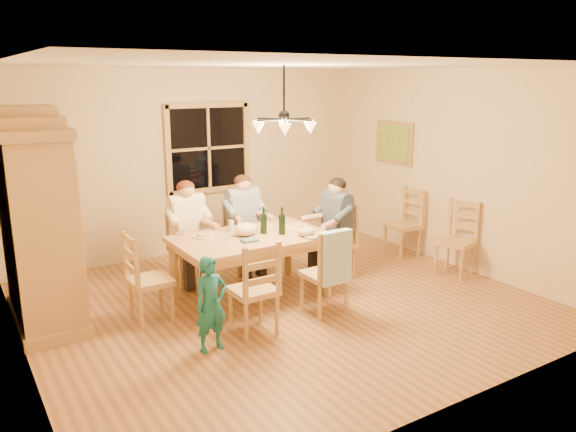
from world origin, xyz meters
TOP-DOWN VIEW (x-y plane):
  - floor at (0.00, 0.00)m, footprint 5.50×5.50m
  - ceiling at (0.00, 0.00)m, footprint 5.50×5.00m
  - wall_back at (0.00, 2.50)m, footprint 5.50×0.02m
  - wall_left at (-2.75, 0.00)m, footprint 0.02×5.00m
  - wall_right at (2.75, 0.00)m, footprint 0.02×5.00m
  - window at (0.20, 2.47)m, footprint 1.30×0.06m
  - painting at (2.71, 1.20)m, footprint 0.06×0.78m
  - chandelier at (-0.00, 0.00)m, footprint 0.77×0.68m
  - armoire at (-2.42, 0.96)m, footprint 0.66×1.40m
  - dining_table at (-0.22, 0.39)m, footprint 1.80×1.11m
  - chair_far_left at (-0.67, 1.23)m, footprint 0.44×0.42m
  - chair_far_right at (0.12, 1.23)m, footprint 0.44×0.42m
  - chair_near_left at (-0.66, -0.46)m, footprint 0.44×0.42m
  - chair_near_right at (0.24, -0.46)m, footprint 0.44×0.42m
  - chair_end_left at (-1.46, 0.38)m, footprint 0.42×0.44m
  - chair_end_right at (1.03, 0.39)m, footprint 0.42×0.44m
  - adult_woman at (-0.67, 1.23)m, footprint 0.40×0.42m
  - adult_plaid_man at (0.12, 1.23)m, footprint 0.40×0.42m
  - adult_slate_man at (1.03, 0.39)m, footprint 0.42×0.40m
  - towel at (0.24, -0.65)m, footprint 0.38×0.10m
  - wine_bottle_a at (-0.04, 0.40)m, footprint 0.08×0.08m
  - wine_bottle_b at (0.13, 0.26)m, footprint 0.08×0.08m
  - plate_woman at (-0.70, 0.65)m, footprint 0.26×0.26m
  - plate_plaid at (0.09, 0.64)m, footprint 0.26×0.26m
  - plate_slate at (0.45, 0.44)m, footprint 0.26×0.26m
  - wine_glass_a at (-0.33, 0.68)m, footprint 0.06×0.06m
  - wine_glass_b at (0.32, 0.53)m, footprint 0.06×0.06m
  - cap at (0.33, 0.04)m, footprint 0.20×0.20m
  - napkin at (-0.35, 0.20)m, footprint 0.18×0.14m
  - cloth_bundle at (-0.27, 0.43)m, footprint 0.28×0.22m
  - child at (-1.19, -0.60)m, footprint 0.37×0.26m
  - chair_spare_front at (2.45, -0.36)m, footprint 0.53×0.54m
  - chair_spare_back at (2.45, 0.65)m, footprint 0.43×0.45m

SIDE VIEW (x-z plane):
  - floor at x=0.00m, z-range 0.00..0.00m
  - chair_far_left at x=-0.67m, z-range -0.19..0.80m
  - chair_far_right at x=0.12m, z-range -0.19..0.80m
  - chair_near_left at x=-0.66m, z-range -0.19..0.80m
  - chair_near_right at x=0.24m, z-range -0.19..0.80m
  - chair_end_left at x=-1.46m, z-range -0.19..0.80m
  - chair_end_right at x=1.03m, z-range -0.19..0.80m
  - chair_spare_front at x=2.45m, z-range -0.19..0.80m
  - chair_spare_back at x=2.45m, z-range -0.19..0.80m
  - child at x=-1.19m, z-range 0.00..0.94m
  - dining_table at x=-0.22m, z-range 0.28..1.04m
  - towel at x=0.24m, z-range 0.41..0.99m
  - plate_woman at x=-0.70m, z-range 0.76..0.78m
  - plate_plaid at x=0.09m, z-range 0.76..0.78m
  - plate_slate at x=0.45m, z-range 0.76..0.78m
  - napkin at x=-0.35m, z-range 0.76..0.79m
  - cap at x=0.33m, z-range 0.76..0.87m
  - wine_glass_a at x=-0.33m, z-range 0.76..0.90m
  - wine_glass_b at x=0.32m, z-range 0.76..0.90m
  - cloth_bundle at x=-0.27m, z-range 0.76..0.91m
  - adult_woman at x=-0.67m, z-range 0.40..1.28m
  - adult_plaid_man at x=0.12m, z-range 0.40..1.28m
  - adult_slate_man at x=1.03m, z-range 0.40..1.28m
  - wine_bottle_a at x=-0.04m, z-range 0.76..1.09m
  - wine_bottle_b at x=0.13m, z-range 0.76..1.09m
  - armoire at x=-2.42m, z-range -0.09..2.21m
  - wall_back at x=0.00m, z-range 0.00..2.70m
  - wall_left at x=-2.75m, z-range 0.00..2.70m
  - wall_right at x=2.75m, z-range 0.00..2.70m
  - window at x=0.20m, z-range 0.90..2.20m
  - painting at x=2.71m, z-range 1.28..1.92m
  - chandelier at x=0.00m, z-range 1.72..2.43m
  - ceiling at x=0.00m, z-range 2.69..2.71m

